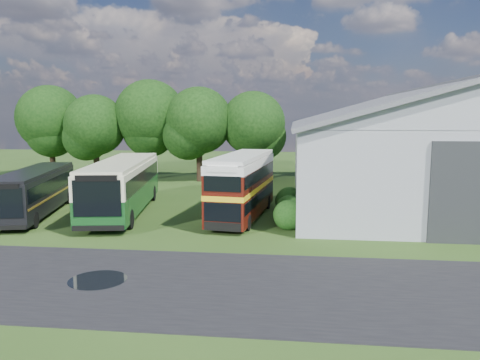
# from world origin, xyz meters

# --- Properties ---
(ground) EXTENTS (120.00, 120.00, 0.00)m
(ground) POSITION_xyz_m (0.00, 0.00, 0.00)
(ground) COLOR #213B13
(ground) RESTS_ON ground
(asphalt_road) EXTENTS (60.00, 8.00, 0.02)m
(asphalt_road) POSITION_xyz_m (3.00, -3.00, 0.00)
(asphalt_road) COLOR black
(asphalt_road) RESTS_ON ground
(puddle) EXTENTS (2.20, 2.20, 0.01)m
(puddle) POSITION_xyz_m (-1.50, -3.00, 0.00)
(puddle) COLOR black
(puddle) RESTS_ON ground
(storage_shed) EXTENTS (18.80, 24.80, 8.15)m
(storage_shed) POSITION_xyz_m (15.00, 15.98, 4.17)
(storage_shed) COLOR gray
(storage_shed) RESTS_ON ground
(tree_left_a) EXTENTS (6.46, 6.46, 9.12)m
(tree_left_a) POSITION_xyz_m (-18.00, 24.50, 5.87)
(tree_left_a) COLOR black
(tree_left_a) RESTS_ON ground
(tree_left_b) EXTENTS (5.78, 5.78, 8.16)m
(tree_left_b) POSITION_xyz_m (-13.00, 23.50, 5.25)
(tree_left_b) COLOR black
(tree_left_b) RESTS_ON ground
(tree_mid) EXTENTS (6.80, 6.80, 9.60)m
(tree_mid) POSITION_xyz_m (-8.00, 24.80, 6.18)
(tree_mid) COLOR black
(tree_mid) RESTS_ON ground
(tree_right_a) EXTENTS (6.26, 6.26, 8.83)m
(tree_right_a) POSITION_xyz_m (-3.00, 23.80, 5.69)
(tree_right_a) COLOR black
(tree_right_a) RESTS_ON ground
(tree_right_b) EXTENTS (5.98, 5.98, 8.45)m
(tree_right_b) POSITION_xyz_m (2.00, 24.60, 5.44)
(tree_right_b) COLOR black
(tree_right_b) RESTS_ON ground
(shrub_front) EXTENTS (1.70, 1.70, 1.70)m
(shrub_front) POSITION_xyz_m (5.60, 6.00, 0.00)
(shrub_front) COLOR #194714
(shrub_front) RESTS_ON ground
(shrub_mid) EXTENTS (1.60, 1.60, 1.60)m
(shrub_mid) POSITION_xyz_m (5.60, 8.00, 0.00)
(shrub_mid) COLOR #194714
(shrub_mid) RESTS_ON ground
(shrub_back) EXTENTS (1.80, 1.80, 1.80)m
(shrub_back) POSITION_xyz_m (5.60, 10.00, 0.00)
(shrub_back) COLOR #194714
(shrub_back) RESTS_ON ground
(bus_green_single) EXTENTS (4.64, 12.49, 3.37)m
(bus_green_single) POSITION_xyz_m (-4.96, 9.00, 1.79)
(bus_green_single) COLOR black
(bus_green_single) RESTS_ON ground
(bus_maroon_double) EXTENTS (3.38, 9.23, 3.88)m
(bus_maroon_double) POSITION_xyz_m (2.77, 8.49, 1.94)
(bus_maroon_double) COLOR black
(bus_maroon_double) RESTS_ON ground
(bus_dark_single) EXTENTS (4.58, 10.53, 2.83)m
(bus_dark_single) POSITION_xyz_m (-10.20, 7.79, 1.51)
(bus_dark_single) COLOR black
(bus_dark_single) RESTS_ON ground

